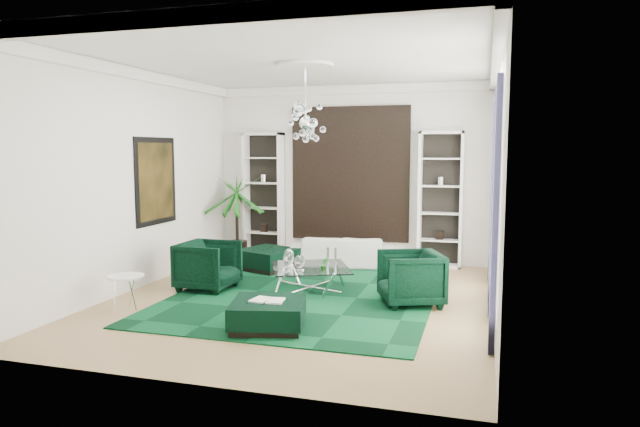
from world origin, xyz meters
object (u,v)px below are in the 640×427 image
(ottoman_side, at_px, (268,260))
(palm, at_px, (237,205))
(armchair_left, at_px, (208,266))
(armchair_right, at_px, (411,278))
(sofa, at_px, (343,251))
(ottoman_front, at_px, (268,315))
(coffee_table, at_px, (310,279))
(side_table, at_px, (126,293))

(ottoman_side, bearing_deg, palm, 139.18)
(palm, bearing_deg, armchair_left, -75.72)
(armchair_right, bearing_deg, ottoman_side, -141.93)
(armchair_right, distance_m, palm, 5.08)
(armchair_left, xyz_separation_m, armchair_right, (3.50, -0.00, 0.00))
(sofa, height_order, palm, palm)
(palm, bearing_deg, ottoman_front, -60.95)
(coffee_table, height_order, side_table, side_table)
(ottoman_front, bearing_deg, armchair_right, 45.83)
(ottoman_side, bearing_deg, ottoman_front, -68.48)
(ottoman_side, height_order, side_table, side_table)
(coffee_table, bearing_deg, side_table, -141.79)
(ottoman_side, height_order, ottoman_front, ottoman_side)
(armchair_right, xyz_separation_m, ottoman_front, (-1.70, -1.75, -0.23))
(side_table, bearing_deg, armchair_right, 20.10)
(sofa, height_order, side_table, sofa)
(armchair_left, bearing_deg, armchair_right, -88.19)
(armchair_left, xyz_separation_m, coffee_table, (1.75, 0.35, -0.21))
(armchair_right, relative_size, side_table, 1.73)
(coffee_table, bearing_deg, armchair_right, -11.31)
(sofa, distance_m, armchair_right, 3.18)
(ottoman_front, bearing_deg, armchair_left, 135.81)
(armchair_left, bearing_deg, palm, 16.09)
(ottoman_side, xyz_separation_m, palm, (-1.10, 0.95, 0.99))
(sofa, height_order, coffee_table, sofa)
(sofa, xyz_separation_m, ottoman_front, (0.05, -4.40, -0.12))
(armchair_left, height_order, ottoman_side, armchair_left)
(ottoman_front, bearing_deg, palm, 119.05)
(armchair_left, bearing_deg, ottoman_side, -10.72)
(armchair_left, bearing_deg, ottoman_front, -132.38)
(ottoman_side, height_order, palm, palm)
(palm, bearing_deg, armchair_right, -33.22)
(ottoman_side, distance_m, palm, 1.76)
(sofa, distance_m, armchair_left, 3.18)
(coffee_table, xyz_separation_m, palm, (-2.45, 2.40, 0.99))
(armchair_left, distance_m, side_table, 1.62)
(armchair_left, distance_m, palm, 2.94)
(armchair_right, bearing_deg, sofa, -168.35)
(ottoman_front, distance_m, side_table, 2.41)
(ottoman_side, relative_size, palm, 0.40)
(armchair_left, distance_m, coffee_table, 1.80)
(side_table, height_order, palm, palm)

